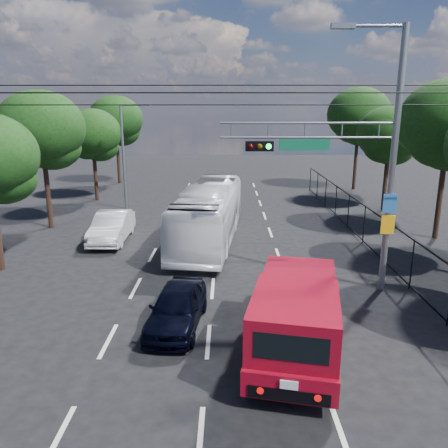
{
  "coord_description": "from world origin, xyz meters",
  "views": [
    {
      "loc": [
        0.56,
        -7.72,
        6.7
      ],
      "look_at": [
        0.45,
        7.16,
        2.8
      ],
      "focal_mm": 35.0,
      "sensor_mm": 36.0,
      "label": 1
    }
  ],
  "objects_px": {
    "white_van": "(112,227)",
    "red_pickup": "(296,315)",
    "signal_mast": "(360,152)",
    "white_bus": "(209,214)",
    "navy_hatchback": "(177,307)"
  },
  "relations": [
    {
      "from": "white_van",
      "to": "red_pickup",
      "type": "bearing_deg",
      "value": -54.99
    },
    {
      "from": "signal_mast",
      "to": "white_bus",
      "type": "height_order",
      "value": "signal_mast"
    },
    {
      "from": "white_bus",
      "to": "white_van",
      "type": "bearing_deg",
      "value": -174.29
    },
    {
      "from": "red_pickup",
      "to": "navy_hatchback",
      "type": "distance_m",
      "value": 3.89
    },
    {
      "from": "signal_mast",
      "to": "white_bus",
      "type": "xyz_separation_m",
      "value": [
        -5.66,
        6.34,
        -3.76
      ]
    },
    {
      "from": "signal_mast",
      "to": "red_pickup",
      "type": "bearing_deg",
      "value": -121.2
    },
    {
      "from": "navy_hatchback",
      "to": "white_bus",
      "type": "distance_m",
      "value": 9.43
    },
    {
      "from": "white_bus",
      "to": "white_van",
      "type": "xyz_separation_m",
      "value": [
        -5.12,
        0.02,
        -0.72
      ]
    },
    {
      "from": "signal_mast",
      "to": "navy_hatchback",
      "type": "distance_m",
      "value": 8.37
    },
    {
      "from": "signal_mast",
      "to": "red_pickup",
      "type": "height_order",
      "value": "signal_mast"
    },
    {
      "from": "white_bus",
      "to": "navy_hatchback",
      "type": "bearing_deg",
      "value": -88.06
    },
    {
      "from": "red_pickup",
      "to": "white_bus",
      "type": "relative_size",
      "value": 0.59
    },
    {
      "from": "red_pickup",
      "to": "navy_hatchback",
      "type": "bearing_deg",
      "value": 155.45
    },
    {
      "from": "white_van",
      "to": "white_bus",
      "type": "bearing_deg",
      "value": -1.18
    },
    {
      "from": "white_bus",
      "to": "white_van",
      "type": "relative_size",
      "value": 2.31
    }
  ]
}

